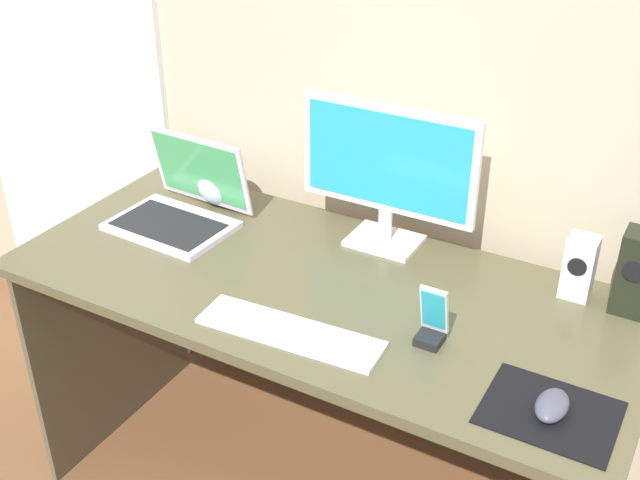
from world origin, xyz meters
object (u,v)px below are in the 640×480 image
(laptop, at_px, (181,207))
(fishbowl, at_px, (221,181))
(mouse, at_px, (552,406))
(phone_in_dock, at_px, (432,323))
(monitor, at_px, (387,170))
(keyboard_external, at_px, (290,332))
(speaker_right, at_px, (635,272))
(speaker_near_monitor, at_px, (579,267))

(laptop, distance_m, fishbowl, 0.15)
(fishbowl, relative_size, mouse, 1.41)
(phone_in_dock, bearing_deg, mouse, -19.16)
(monitor, bearing_deg, keyboard_external, -90.92)
(fishbowl, bearing_deg, phone_in_dock, -22.26)
(speaker_right, xyz_separation_m, keyboard_external, (-0.62, -0.46, -0.09))
(keyboard_external, bearing_deg, monitor, 85.49)
(laptop, xyz_separation_m, mouse, (1.08, -0.26, -0.03))
(phone_in_dock, bearing_deg, fishbowl, 157.74)
(speaker_right, bearing_deg, phone_in_dock, -136.05)
(fishbowl, bearing_deg, mouse, -21.43)
(keyboard_external, bearing_deg, fishbowl, 134.59)
(laptop, bearing_deg, speaker_right, 8.28)
(laptop, distance_m, mouse, 1.11)
(laptop, relative_size, mouse, 3.29)
(speaker_right, bearing_deg, laptop, -171.72)
(monitor, relative_size, laptop, 1.42)
(monitor, relative_size, phone_in_dock, 3.39)
(laptop, bearing_deg, speaker_near_monitor, 9.22)
(speaker_near_monitor, xyz_separation_m, phone_in_dock, (-0.22, -0.33, -0.03))
(speaker_right, xyz_separation_m, mouse, (-0.06, -0.43, -0.08))
(speaker_right, xyz_separation_m, phone_in_dock, (-0.34, -0.33, -0.05))
(speaker_right, xyz_separation_m, laptop, (-1.14, -0.17, -0.05))
(speaker_right, bearing_deg, mouse, -97.51)
(laptop, bearing_deg, phone_in_dock, -11.65)
(laptop, bearing_deg, fishbowl, 79.53)
(mouse, height_order, phone_in_dock, phone_in_dock)
(laptop, xyz_separation_m, fishbowl, (0.03, 0.15, 0.02))
(monitor, relative_size, mouse, 4.67)
(speaker_right, bearing_deg, monitor, 179.81)
(speaker_right, height_order, laptop, laptop)
(keyboard_external, bearing_deg, speaker_near_monitor, 38.87)
(monitor, distance_m, laptop, 0.58)
(monitor, distance_m, fishbowl, 0.52)
(laptop, xyz_separation_m, keyboard_external, (0.52, -0.29, -0.04))
(speaker_near_monitor, bearing_deg, mouse, -81.76)
(laptop, bearing_deg, monitor, 17.60)
(keyboard_external, bearing_deg, speaker_right, 32.89)
(laptop, relative_size, fishbowl, 2.33)
(fishbowl, height_order, keyboard_external, fishbowl)
(laptop, bearing_deg, mouse, -13.68)
(speaker_near_monitor, bearing_deg, keyboard_external, -137.54)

